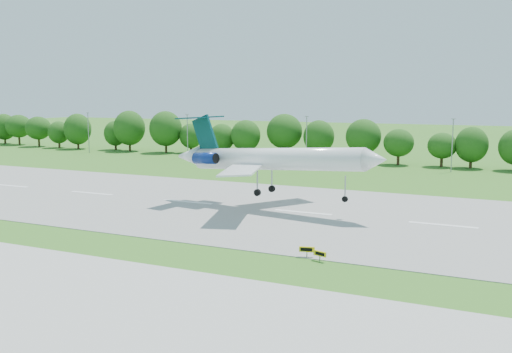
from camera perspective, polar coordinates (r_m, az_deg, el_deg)
The scene contains 10 objects.
ground at distance 63.12m, azimuth -3.20°, elevation -7.86°, with size 600.00×600.00×0.00m, color #366A1B.
runway at distance 85.35m, azimuth 4.71°, elevation -3.61°, with size 400.00×45.00×0.08m, color gray.
taxiway at distance 48.78m, azimuth -13.42°, elevation -12.92°, with size 400.00×23.00×0.08m, color #ADADA8.
tree_line at distance 148.74m, azimuth 13.67°, elevation 3.59°, with size 288.40×8.40×10.40m.
light_poles at distance 139.49m, azimuth 11.86°, elevation 3.42°, with size 175.90×0.25×12.19m.
airliner at distance 86.66m, azimuth 0.94°, elevation 1.86°, with size 36.46×26.30×11.99m.
taxi_sign_centre at distance 62.20m, azimuth 5.11°, elevation -7.29°, with size 1.69×0.58×1.19m.
taxi_sign_right at distance 60.95m, azimuth 6.40°, elevation -7.69°, with size 1.55×0.67×1.11m.
service_vehicle_a at distance 146.45m, azimuth 5.32°, elevation 1.53°, with size 1.29×3.69×1.22m, color white.
service_vehicle_b at distance 156.03m, azimuth -2.75°, elevation 1.97°, with size 1.50×3.74×1.27m, color silver.
Camera 1 is at (28.56, -53.54, 17.39)m, focal length 40.00 mm.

